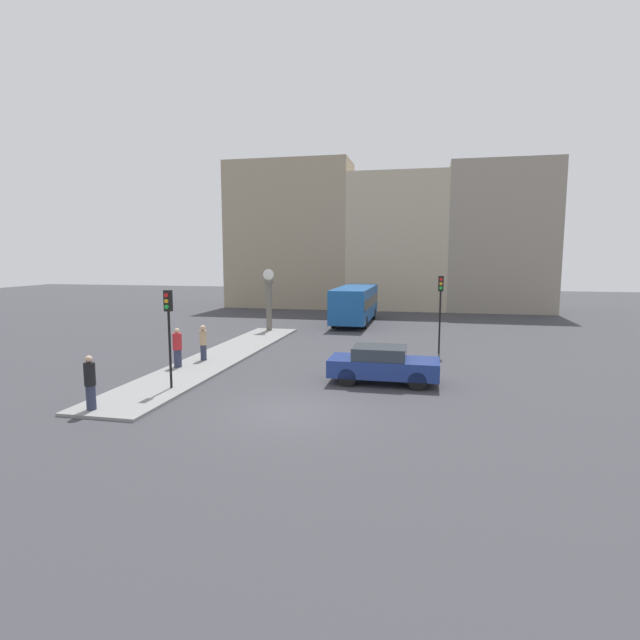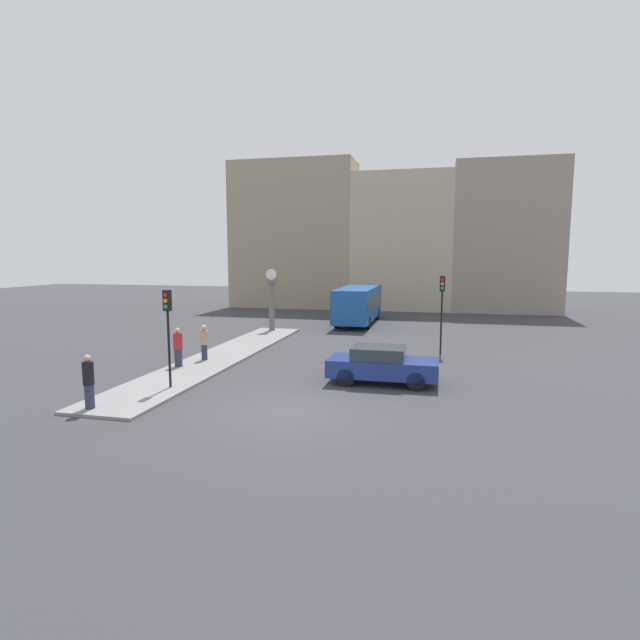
# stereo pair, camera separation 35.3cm
# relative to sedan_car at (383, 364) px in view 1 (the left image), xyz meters

# --- Properties ---
(ground_plane) EXTENTS (120.00, 120.00, 0.00)m
(ground_plane) POSITION_rel_sedan_car_xyz_m (-2.56, -4.25, -0.74)
(ground_plane) COLOR #38383D
(sidewalk_corner) EXTENTS (2.69, 18.66, 0.10)m
(sidewalk_corner) POSITION_rel_sedan_car_xyz_m (-8.12, 3.08, -0.69)
(sidewalk_corner) COLOR gray
(sidewalk_corner) RESTS_ON ground_plane
(building_row) EXTENTS (29.58, 5.00, 13.64)m
(building_row) POSITION_rel_sedan_car_xyz_m (-2.78, 27.66, 5.77)
(building_row) COLOR gray
(building_row) RESTS_ON ground_plane
(sedan_car) EXTENTS (4.20, 1.79, 1.44)m
(sedan_car) POSITION_rel_sedan_car_xyz_m (0.00, 0.00, 0.00)
(sedan_car) COLOR navy
(sedan_car) RESTS_ON ground_plane
(bus_distant) EXTENTS (2.42, 8.43, 2.65)m
(bus_distant) POSITION_rel_sedan_car_xyz_m (-3.56, 16.77, 0.78)
(bus_distant) COLOR #195199
(bus_distant) RESTS_ON ground_plane
(traffic_light_near) EXTENTS (0.26, 0.24, 3.59)m
(traffic_light_near) POSITION_rel_sedan_car_xyz_m (-7.48, -2.75, 1.94)
(traffic_light_near) COLOR black
(traffic_light_near) RESTS_ON sidewalk_corner
(traffic_light_far) EXTENTS (0.26, 0.24, 3.92)m
(traffic_light_far) POSITION_rel_sedan_car_xyz_m (2.24, 6.50, 2.06)
(traffic_light_far) COLOR black
(traffic_light_far) RESTS_ON ground_plane
(street_clock) EXTENTS (0.77, 0.48, 4.00)m
(street_clock) POSITION_rel_sedan_car_xyz_m (-8.42, 11.61, 1.25)
(street_clock) COLOR #666056
(street_clock) RESTS_ON sidewalk_corner
(pedestrian_black_jacket) EXTENTS (0.35, 0.35, 1.73)m
(pedestrian_black_jacket) POSITION_rel_sedan_car_xyz_m (-8.63, -5.66, 0.23)
(pedestrian_black_jacket) COLOR #2D334C
(pedestrian_black_jacket) RESTS_ON sidewalk_corner
(pedestrian_red_top) EXTENTS (0.39, 0.39, 1.71)m
(pedestrian_red_top) POSITION_rel_sedan_car_xyz_m (-8.94, 0.48, 0.21)
(pedestrian_red_top) COLOR #2D334C
(pedestrian_red_top) RESTS_ON sidewalk_corner
(pedestrian_tan_coat) EXTENTS (0.32, 0.32, 1.63)m
(pedestrian_tan_coat) POSITION_rel_sedan_car_xyz_m (-8.47, 2.04, 0.20)
(pedestrian_tan_coat) COLOR #2D334C
(pedestrian_tan_coat) RESTS_ON sidewalk_corner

